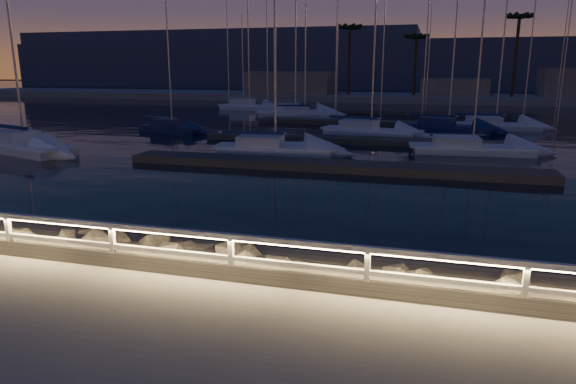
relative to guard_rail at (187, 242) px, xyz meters
name	(u,v)px	position (x,y,z in m)	size (l,w,h in m)	color
ground	(191,274)	(0.07, 0.00, -0.77)	(400.00, 400.00, 0.00)	#A39F93
harbor_water	(365,139)	(0.07, 31.22, -1.74)	(400.00, 440.00, 0.60)	black
guard_rail	(187,242)	(0.00, 0.00, 0.00)	(44.11, 0.12, 1.06)	white
riprap	(307,267)	(2.37, 1.83, -1.06)	(37.96, 2.91, 1.38)	slate
floating_docks	(368,130)	(0.07, 32.50, -1.17)	(22.00, 36.00, 0.40)	#514A43
far_shore	(400,95)	(-0.06, 74.05, -0.48)	(160.00, 14.00, 5.20)	#A39F93
palm_left	(350,30)	(-7.93, 72.00, 9.36)	(3.00, 3.00, 11.20)	#43321F
palm_center	(417,39)	(2.07, 73.00, 8.01)	(3.00, 3.00, 9.70)	#43321F
palm_right	(519,20)	(16.07, 72.00, 10.26)	(3.00, 3.00, 12.20)	#43321F
distant_hills	(334,67)	(-22.06, 133.69, 3.96)	(230.00, 37.50, 18.00)	#3E4660
sailboat_a	(23,145)	(-19.47, 16.27, -0.90)	(8.27, 4.61, 13.68)	white
sailboat_b	(272,148)	(-4.12, 19.62, -0.95)	(7.60, 2.87, 12.67)	white
sailboat_e	(171,127)	(-15.54, 28.11, -0.98)	(6.26, 3.07, 10.34)	navy
sailboat_f	(272,146)	(-4.41, 20.50, -0.96)	(7.23, 4.23, 11.92)	white
sailboat_g	(446,126)	(6.28, 34.72, -0.96)	(7.95, 4.32, 13.01)	navy
sailboat_h	(469,147)	(7.45, 23.35, -0.98)	(7.76, 3.00, 12.81)	white
sailboat_i	(303,114)	(-8.04, 43.01, -0.95)	(6.92, 4.31, 11.54)	white
sailboat_j	(368,130)	(0.43, 30.12, -0.94)	(8.00, 3.89, 13.14)	white
sailboat_k	(493,125)	(10.19, 37.20, -0.96)	(7.84, 3.29, 12.91)	white
sailboat_m	(248,106)	(-17.28, 51.37, -0.90)	(8.10, 3.28, 13.49)	white
sailboat_n	(293,112)	(-9.53, 44.54, -0.90)	(8.97, 4.81, 14.74)	white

